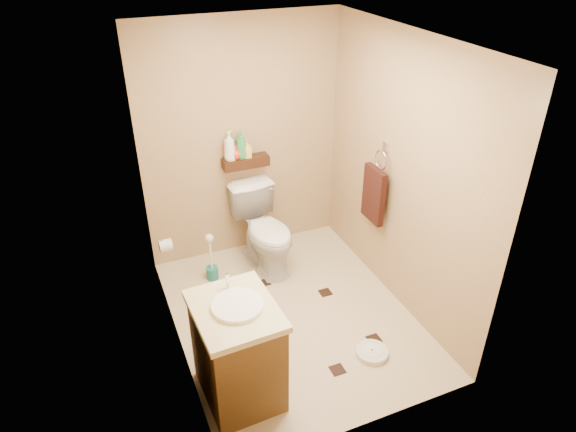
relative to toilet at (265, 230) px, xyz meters
name	(u,v)px	position (x,y,z in m)	size (l,w,h in m)	color
ground	(292,315)	(-0.07, -0.83, -0.41)	(2.50, 2.50, 0.00)	#C0AD8D
wall_back	(242,142)	(-0.07, 0.42, 0.79)	(2.00, 0.04, 2.40)	#A3845D
wall_front	(377,292)	(-0.07, -2.08, 0.79)	(2.00, 0.04, 2.40)	#A3845D
wall_left	(165,224)	(-1.07, -0.83, 0.79)	(0.04, 2.50, 2.40)	#A3845D
wall_right	(401,177)	(0.93, -0.83, 0.79)	(0.04, 2.50, 2.40)	#A3845D
ceiling	(294,40)	(-0.07, -0.83, 1.99)	(2.00, 2.50, 0.02)	silver
wall_shelf	(246,162)	(-0.07, 0.34, 0.61)	(0.46, 0.14, 0.10)	#371C0F
floor_accents	(294,317)	(-0.06, -0.86, -0.41)	(1.26, 1.42, 0.01)	black
toilet	(265,230)	(0.00, 0.00, 0.00)	(0.46, 0.80, 0.82)	white
vanity	(238,351)	(-0.76, -1.47, 0.01)	(0.58, 0.70, 0.95)	brown
bathroom_scale	(372,352)	(0.35, -1.53, -0.38)	(0.30, 0.30, 0.05)	silver
toilet_brush	(211,263)	(-0.58, -0.02, -0.23)	(0.12, 0.12, 0.52)	#1B6E6A
towel_ring	(374,192)	(0.85, -0.58, 0.54)	(0.12, 0.30, 0.76)	silver
toilet_paper	(166,245)	(-1.01, -0.18, 0.19)	(0.12, 0.11, 0.12)	silver
bottle_a	(229,146)	(-0.22, 0.34, 0.80)	(0.11, 0.11, 0.28)	white
bottle_b	(231,152)	(-0.21, 0.34, 0.74)	(0.07, 0.07, 0.16)	#FFFB35
bottle_c	(236,152)	(-0.16, 0.34, 0.73)	(0.11, 0.11, 0.14)	red
bottle_d	(241,145)	(-0.10, 0.34, 0.80)	(0.11, 0.11, 0.28)	#309251
bottle_e	(247,149)	(-0.05, 0.34, 0.75)	(0.08, 0.08, 0.18)	#FFCC54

